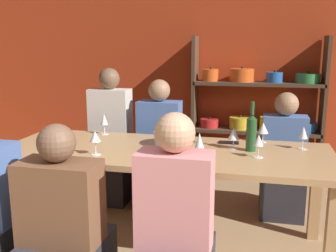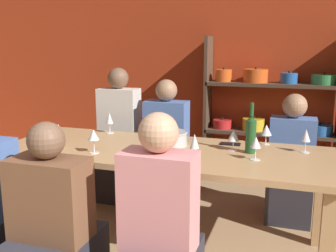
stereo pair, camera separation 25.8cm
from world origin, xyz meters
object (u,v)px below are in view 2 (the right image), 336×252
at_px(dining_table, 164,161).
at_px(person_far_b, 290,174).
at_px(wine_glass_red_b, 109,119).
at_px(wine_glass_empty_d, 94,136).
at_px(wine_glass_white_b, 57,132).
at_px(person_far_c, 120,151).
at_px(wine_glass_red_a, 256,143).
at_px(person_far_a, 166,160).
at_px(mixing_bowl, 171,138).
at_px(person_near_b, 159,247).
at_px(person_near_a, 53,241).
at_px(cell_phone, 230,144).
at_px(wine_glass_red_c, 306,136).
at_px(wine_bottle_green, 251,134).
at_px(wine_glass_empty_a, 266,130).
at_px(wine_glass_empty_c, 233,136).
at_px(wine_glass_white_a, 195,142).
at_px(wine_glass_empty_b, 58,129).
at_px(shelf_unit, 270,125).

relative_size(dining_table, person_far_b, 2.17).
xyz_separation_m(wine_glass_red_b, wine_glass_empty_d, (0.17, -0.59, 0.00)).
distance_m(wine_glass_white_b, person_far_c, 1.06).
height_order(wine_glass_red_a, person_far_a, person_far_a).
xyz_separation_m(wine_glass_empty_d, person_far_a, (0.20, 0.98, -0.43)).
relative_size(mixing_bowl, person_far_c, 0.20).
height_order(dining_table, wine_glass_white_b, wine_glass_white_b).
relative_size(dining_table, wine_glass_empty_d, 14.32).
xyz_separation_m(wine_glass_red_b, person_near_b, (0.83, -1.12, -0.44)).
bearing_deg(dining_table, person_far_a, 106.86).
bearing_deg(person_near_a, cell_phone, 53.24).
bearing_deg(cell_phone, person_near_a, -126.76).
relative_size(mixing_bowl, wine_glass_red_c, 1.54).
relative_size(wine_bottle_green, wine_glass_empty_a, 2.33).
bearing_deg(cell_phone, wine_bottle_green, -47.53).
xyz_separation_m(wine_glass_red_a, wine_glass_white_b, (-1.38, -0.15, 0.01)).
bearing_deg(wine_glass_empty_c, wine_glass_white_a, -121.59).
relative_size(wine_glass_empty_a, person_far_a, 0.13).
relative_size(wine_bottle_green, wine_glass_white_a, 1.98).
relative_size(wine_glass_red_c, person_far_a, 0.14).
distance_m(wine_glass_empty_a, person_far_a, 1.07).
bearing_deg(person_far_c, wine_glass_empty_d, 105.48).
height_order(dining_table, wine_glass_empty_b, wine_glass_empty_b).
relative_size(wine_bottle_green, person_near_a, 0.33).
bearing_deg(wine_glass_empty_a, wine_glass_white_a, -125.61).
distance_m(wine_bottle_green, cell_phone, 0.28).
distance_m(shelf_unit, wine_glass_red_b, 1.84).
distance_m(shelf_unit, wine_glass_empty_b, 2.31).
relative_size(wine_glass_empty_a, wine_glass_empty_b, 0.98).
height_order(wine_glass_empty_d, person_near_a, person_near_a).
bearing_deg(mixing_bowl, cell_phone, 19.89).
height_order(dining_table, mixing_bowl, mixing_bowl).
distance_m(wine_bottle_green, wine_glass_red_a, 0.17).
bearing_deg(person_far_a, person_near_a, 84.04).
bearing_deg(dining_table, person_far_c, 132.46).
bearing_deg(dining_table, wine_glass_red_b, 149.45).
bearing_deg(wine_bottle_green, wine_glass_white_a, -137.79).
distance_m(mixing_bowl, cell_phone, 0.45).
xyz_separation_m(mixing_bowl, wine_glass_red_c, (0.94, 0.10, 0.06)).
distance_m(person_near_a, person_near_b, 0.63).
height_order(mixing_bowl, wine_glass_empty_b, wine_glass_empty_b).
xyz_separation_m(wine_glass_red_a, person_near_a, (-1.04, -0.76, -0.47)).
relative_size(person_near_a, person_near_b, 0.93).
relative_size(wine_glass_red_b, person_near_b, 0.15).
relative_size(dining_table, wine_glass_white_b, 14.47).
relative_size(wine_glass_red_b, cell_phone, 1.13).
height_order(shelf_unit, wine_glass_empty_d, shelf_unit).
bearing_deg(person_far_b, wine_glass_red_a, 75.08).
bearing_deg(wine_glass_empty_c, person_far_b, 58.69).
bearing_deg(person_far_c, wine_glass_red_c, 161.85).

